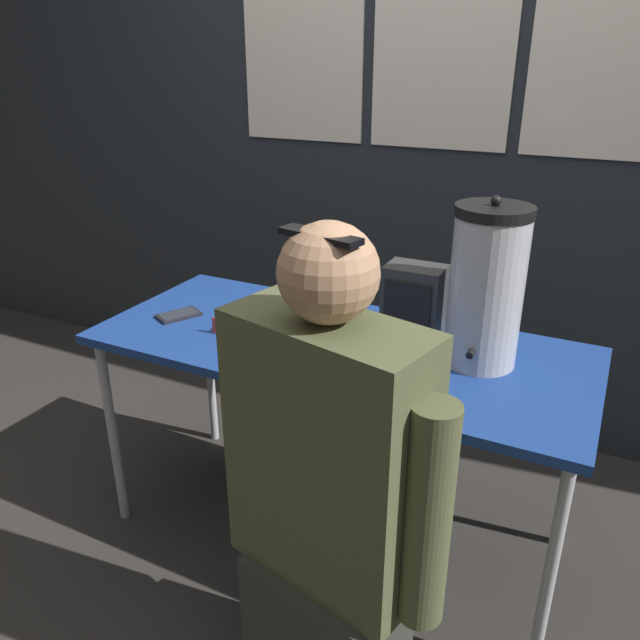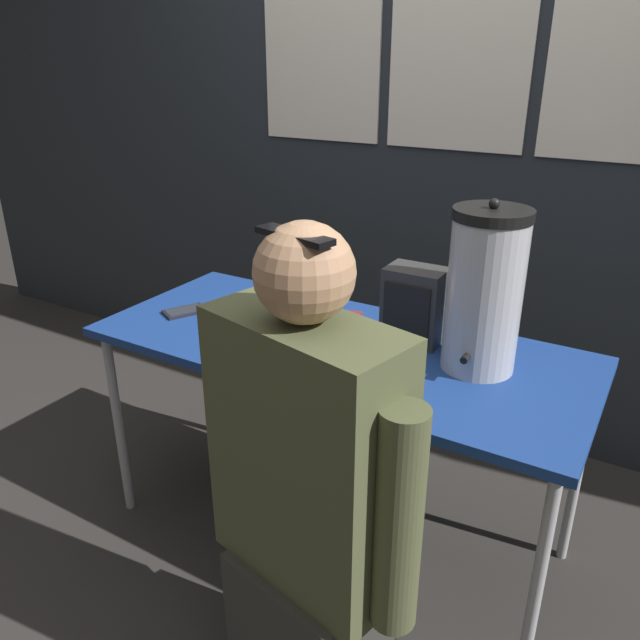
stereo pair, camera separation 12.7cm
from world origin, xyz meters
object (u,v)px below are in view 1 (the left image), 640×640
object	(u,v)px
space_heater	(413,303)
donut_box	(284,319)
cell_phone	(179,315)
coffee_urn	(486,287)
person_seated	(327,510)

from	to	relation	value
space_heater	donut_box	bearing A→B (deg)	-167.39
donut_box	cell_phone	size ratio (longest dim) A/B	3.02
donut_box	cell_phone	world-z (taller)	donut_box
donut_box	cell_phone	bearing A→B (deg)	179.21
donut_box	space_heater	distance (m)	0.42
coffee_urn	person_seated	size ratio (longest dim) A/B	0.38
coffee_urn	space_heater	size ratio (longest dim) A/B	2.06
space_heater	person_seated	xyz separation A→B (m)	(0.04, -0.68, -0.25)
coffee_urn	space_heater	xyz separation A→B (m)	(-0.22, 0.07, -0.11)
donut_box	cell_phone	xyz separation A→B (m)	(-0.35, -0.10, -0.01)
cell_phone	space_heater	size ratio (longest dim) A/B	0.69
donut_box	coffee_urn	xyz separation A→B (m)	(0.62, 0.02, 0.21)
coffee_urn	cell_phone	xyz separation A→B (m)	(-0.97, -0.12, -0.22)
donut_box	person_seated	distance (m)	0.75
cell_phone	space_heater	xyz separation A→B (m)	(0.74, 0.19, 0.11)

